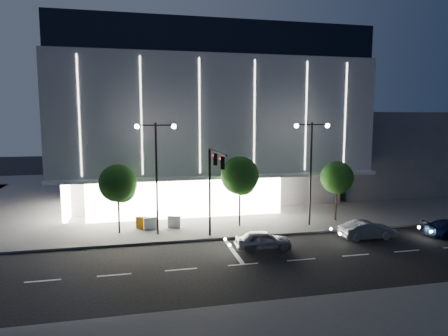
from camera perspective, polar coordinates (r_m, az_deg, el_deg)
The scene contains 15 objects.
ground at distance 27.34m, azimuth -2.25°, elevation -12.84°, with size 160.00×160.00×0.00m, color black.
sidewalk_museum at distance 51.06m, azimuth -1.55°, elevation -3.31°, with size 70.00×40.00×0.15m, color #474747.
museum at distance 48.19m, azimuth -3.58°, elevation 7.05°, with size 30.00×25.80×18.00m.
annex_building at distance 58.16m, azimuth 19.21°, elevation 2.47°, with size 16.00×20.00×10.00m, color #4C4C51.
traffic_mast at distance 29.48m, azimuth -1.55°, elevation -1.27°, with size 0.33×5.89×7.07m.
street_lamp_west at distance 31.51m, azimuth -9.65°, elevation 0.88°, with size 3.16×0.36×9.00m.
street_lamp_east at distance 34.68m, azimuth 12.34°, elevation 1.38°, with size 3.16×0.36×9.00m.
tree_left at distance 32.77m, azimuth -14.87°, elevation -2.42°, with size 3.02×3.02×5.72m.
tree_mid at distance 33.80m, azimuth 2.30°, elevation -1.38°, with size 3.25×3.25×6.15m.
tree_right at distance 37.19m, azimuth 15.83°, elevation -1.57°, with size 2.91×2.91×5.51m.
car_lead at distance 29.03m, azimuth 5.63°, elevation -10.24°, with size 1.62×4.04×1.38m, color #919298.
car_second at distance 33.30m, azimuth 19.78°, elevation -8.32°, with size 1.50×4.29×1.41m, color #A1A4A8.
barrier_b at distance 33.99m, azimuth -10.49°, elevation -7.79°, with size 1.10×0.25×1.00m, color silver.
barrier_c at distance 34.36m, azimuth -11.56°, elevation -7.66°, with size 1.10×0.25×1.00m, color orange.
barrier_d at distance 34.15m, azimuth -7.13°, elevation -7.65°, with size 1.10×0.25×1.00m, color silver.
Camera 1 is at (-4.56, -25.29, 9.35)m, focal length 32.00 mm.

